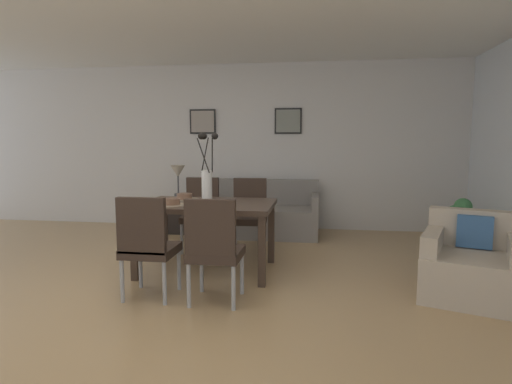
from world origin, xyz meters
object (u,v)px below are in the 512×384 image
(centerpiece_vase, at_px, (207,176))
(framed_picture_center, at_px, (288,121))
(bowl_near_left, at_px, (172,201))
(dining_chair_far_right, at_px, (249,211))
(side_table, at_px, (179,216))
(dining_chair_near_right, at_px, (201,210))
(dining_table, at_px, (207,211))
(dining_chair_far_left, at_px, (214,246))
(dining_chair_near_left, at_px, (147,242))
(framed_picture_left, at_px, (203,122))
(armchair, at_px, (472,266))
(sofa, at_px, (258,216))
(bowl_near_right, at_px, (185,196))
(table_lamp, at_px, (178,174))
(potted_plant, at_px, (458,221))

(centerpiece_vase, relative_size, framed_picture_center, 1.74)
(centerpiece_vase, xyz_separation_m, bowl_near_left, (-0.32, -0.21, -0.24))
(dining_chair_far_right, bearing_deg, side_table, 143.04)
(dining_chair_near_right, relative_size, dining_chair_far_right, 1.00)
(dining_table, relative_size, dining_chair_far_left, 1.52)
(side_table, distance_m, framed_picture_center, 2.24)
(dining_chair_near_left, bearing_deg, framed_picture_left, 96.69)
(armchair, bearing_deg, bowl_near_left, 176.24)
(framed_picture_left, bearing_deg, sofa, -26.55)
(dining_table, bearing_deg, framed_picture_center, 73.77)
(dining_chair_far_left, relative_size, side_table, 1.77)
(dining_chair_near_right, xyz_separation_m, centerpiece_vase, (0.32, -0.88, 0.51))
(dining_table, distance_m, dining_chair_far_left, 0.95)
(dining_chair_near_right, distance_m, bowl_near_right, 0.72)
(armchair, height_order, framed_picture_left, framed_picture_left)
(centerpiece_vase, height_order, framed_picture_center, framed_picture_center)
(centerpiece_vase, height_order, bowl_near_left, centerpiece_vase)
(centerpiece_vase, bearing_deg, sofa, 81.59)
(dining_table, xyz_separation_m, table_lamp, (-0.93, 1.81, 0.24))
(bowl_near_right, distance_m, armchair, 2.95)
(dining_chair_near_left, xyz_separation_m, bowl_near_left, (-0.01, 0.66, 0.27))
(dining_table, height_order, potted_plant, dining_table)
(potted_plant, bearing_deg, dining_chair_near_left, -145.75)
(dining_table, xyz_separation_m, dining_chair_far_left, (0.29, -0.90, -0.14))
(dining_chair_near_left, height_order, framed_picture_center, framed_picture_center)
(table_lamp, relative_size, framed_picture_left, 1.20)
(sofa, xyz_separation_m, framed_picture_center, (0.41, 0.48, 1.42))
(table_lamp, bearing_deg, dining_chair_far_left, -65.62)
(centerpiece_vase, xyz_separation_m, armchair, (2.53, -0.40, -0.74))
(bowl_near_right, bearing_deg, potted_plant, 19.21)
(centerpiece_vase, bearing_deg, framed_picture_left, 106.26)
(dining_chair_near_left, xyz_separation_m, dining_chair_near_right, (-0.01, 1.75, 0.00))
(dining_chair_far_right, distance_m, side_table, 1.58)
(dining_chair_near_left, xyz_separation_m, table_lamp, (-0.63, 2.68, 0.38))
(potted_plant, bearing_deg, dining_table, -155.44)
(centerpiece_vase, xyz_separation_m, framed_picture_center, (0.69, 2.36, 0.68))
(dining_chair_near_left, distance_m, framed_picture_center, 3.58)
(framed_picture_center, height_order, potted_plant, framed_picture_center)
(sofa, bearing_deg, dining_chair_far_right, -88.15)
(centerpiece_vase, bearing_deg, table_lamp, 117.29)
(dining_chair_near_right, xyz_separation_m, dining_chair_far_right, (0.63, -0.00, 0.00))
(framed_picture_left, relative_size, framed_picture_center, 1.00)
(dining_chair_near_right, relative_size, framed_picture_left, 2.17)
(bowl_near_left, height_order, side_table, bowl_near_left)
(dining_chair_far_left, distance_m, sofa, 2.78)
(framed_picture_left, distance_m, framed_picture_center, 1.37)
(dining_table, height_order, sofa, sofa)
(dining_chair_near_right, bearing_deg, centerpiece_vase, -70.20)
(table_lamp, distance_m, armchair, 4.15)
(framed_picture_left, bearing_deg, table_lamp, -114.40)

